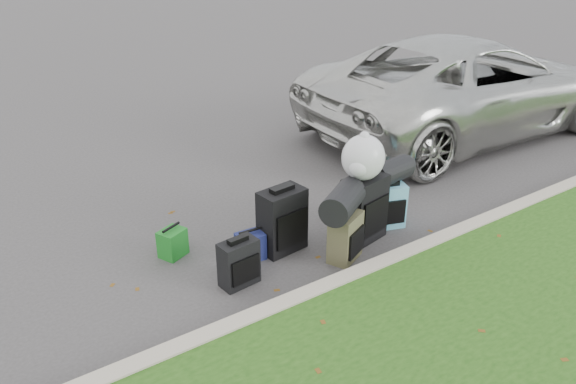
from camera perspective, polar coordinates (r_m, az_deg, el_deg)
ground at (r=6.46m, az=1.74°, el=-4.82°), size 120.00×120.00×0.00m
curb at (r=5.77m, az=7.65°, el=-8.29°), size 120.00×0.18×0.15m
suv at (r=10.08m, az=17.70°, el=10.30°), size 5.95×2.91×1.63m
suitcase_small_black at (r=5.61m, az=-5.02°, el=-7.20°), size 0.40×0.25×0.48m
suitcase_large_black_left at (r=6.10m, az=-0.60°, el=-2.91°), size 0.53×0.35×0.72m
suitcase_olive at (r=6.00m, az=5.83°, el=-4.57°), size 0.45×0.38×0.53m
suitcase_teal at (r=6.72m, az=10.19°, el=-1.39°), size 0.43×0.33×0.53m
suitcase_large_black_right at (r=6.36m, az=7.72°, el=-1.67°), size 0.56×0.40×0.77m
tote_green at (r=6.21m, az=-11.64°, el=-5.10°), size 0.34×0.31×0.31m
tote_navy at (r=6.05m, az=-3.83°, el=-5.52°), size 0.30×0.24×0.30m
duffel_left at (r=5.79m, az=5.58°, el=-1.00°), size 0.67×0.58×0.32m
duffel_right at (r=6.62m, az=10.45°, el=2.08°), size 0.54×0.34×0.28m
trash_bag at (r=6.08m, az=7.65°, el=3.49°), size 0.48×0.48×0.48m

